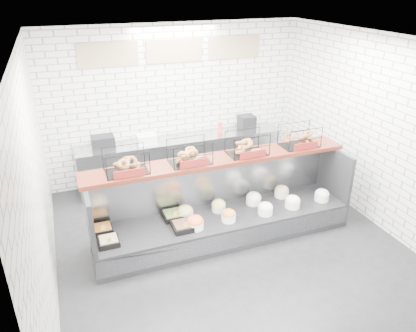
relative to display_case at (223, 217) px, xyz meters
name	(u,v)px	position (x,y,z in m)	size (l,w,h in m)	color
ground	(231,247)	(-0.01, -0.34, -0.33)	(5.50, 5.50, 0.00)	black
room_shell	(217,105)	(-0.01, 0.26, 1.73)	(5.02, 5.51, 3.01)	white
display_case	(223,217)	(0.00, 0.00, 0.00)	(4.00, 0.90, 1.20)	black
bagel_shelf	(219,151)	(-0.01, 0.18, 1.04)	(4.10, 0.50, 0.40)	#3D140D
prep_counter	(182,158)	(-0.01, 2.09, 0.14)	(4.00, 0.60, 1.20)	#93969B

